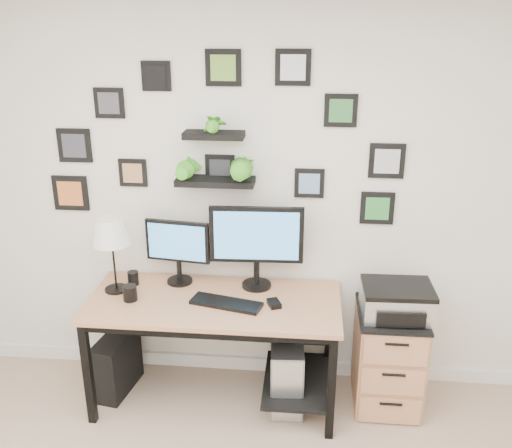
# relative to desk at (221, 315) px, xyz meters

# --- Properties ---
(room) EXTENTS (4.00, 4.00, 4.00)m
(room) POSITION_rel_desk_xyz_m (0.25, 0.32, -0.58)
(room) COLOR tan
(room) RESTS_ON ground
(desk) EXTENTS (1.60, 0.70, 0.75)m
(desk) POSITION_rel_desk_xyz_m (0.00, 0.00, 0.00)
(desk) COLOR tan
(desk) RESTS_ON ground
(monitor_left) EXTENTS (0.43, 0.19, 0.44)m
(monitor_left) POSITION_rel_desk_xyz_m (-0.31, 0.19, 0.38)
(monitor_left) COLOR black
(monitor_left) RESTS_ON desk
(monitor_right) EXTENTS (0.60, 0.20, 0.56)m
(monitor_right) POSITION_rel_desk_xyz_m (0.22, 0.17, 0.46)
(monitor_right) COLOR black
(monitor_right) RESTS_ON desk
(keyboard) EXTENTS (0.47, 0.25, 0.02)m
(keyboard) POSITION_rel_desk_xyz_m (0.05, -0.09, 0.13)
(keyboard) COLOR black
(keyboard) RESTS_ON desk
(mouse) EXTENTS (0.10, 0.12, 0.03)m
(mouse) POSITION_rel_desk_xyz_m (0.35, -0.07, 0.14)
(mouse) COLOR black
(mouse) RESTS_ON desk
(table_lamp) EXTENTS (0.25, 0.25, 0.50)m
(table_lamp) POSITION_rel_desk_xyz_m (-0.69, 0.04, 0.53)
(table_lamp) COLOR black
(table_lamp) RESTS_ON desk
(mug) EXTENTS (0.09, 0.09, 0.10)m
(mug) POSITION_rel_desk_xyz_m (-0.56, -0.09, 0.17)
(mug) COLOR black
(mug) RESTS_ON desk
(pen_cup) EXTENTS (0.07, 0.07, 0.09)m
(pen_cup) POSITION_rel_desk_xyz_m (-0.61, 0.13, 0.17)
(pen_cup) COLOR black
(pen_cup) RESTS_ON desk
(pc_tower_black) EXTENTS (0.25, 0.43, 0.41)m
(pc_tower_black) POSITION_rel_desk_xyz_m (-0.73, 0.01, -0.42)
(pc_tower_black) COLOR black
(pc_tower_black) RESTS_ON ground
(pc_tower_grey) EXTENTS (0.24, 0.49, 0.47)m
(pc_tower_grey) POSITION_rel_desk_xyz_m (0.43, -0.01, -0.39)
(pc_tower_grey) COLOR gray
(pc_tower_grey) RESTS_ON ground
(file_cabinet) EXTENTS (0.43, 0.53, 0.67)m
(file_cabinet) POSITION_rel_desk_xyz_m (1.10, 0.06, -0.29)
(file_cabinet) COLOR tan
(file_cabinet) RESTS_ON ground
(printer) EXTENTS (0.44, 0.36, 0.20)m
(printer) POSITION_rel_desk_xyz_m (1.11, 0.03, 0.14)
(printer) COLOR silver
(printer) RESTS_ON file_cabinet
(wall_decor) EXTENTS (2.30, 0.18, 1.09)m
(wall_decor) POSITION_rel_desk_xyz_m (-0.03, 0.27, 1.03)
(wall_decor) COLOR black
(wall_decor) RESTS_ON ground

